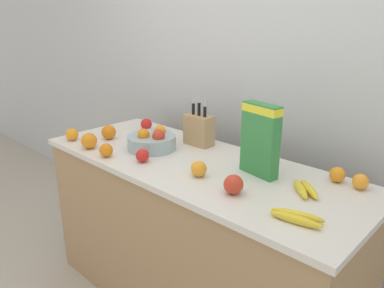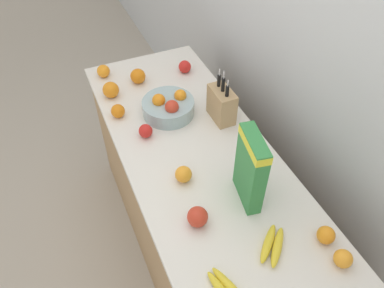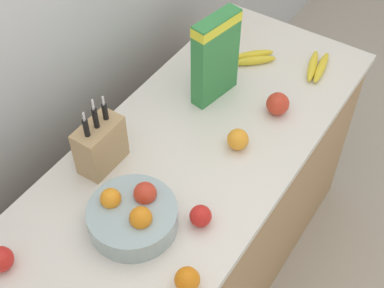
{
  "view_description": "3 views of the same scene",
  "coord_description": "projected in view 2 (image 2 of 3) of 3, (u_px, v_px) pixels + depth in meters",
  "views": [
    {
      "loc": [
        1.22,
        -1.3,
        1.58
      ],
      "look_at": [
        -0.05,
        0.03,
        0.96
      ],
      "focal_mm": 35.0,
      "sensor_mm": 36.0,
      "label": 1
    },
    {
      "loc": [
        1.12,
        -0.51,
        2.16
      ],
      "look_at": [
        0.06,
        -0.05,
        1.0
      ],
      "focal_mm": 35.0,
      "sensor_mm": 36.0,
      "label": 2
    },
    {
      "loc": [
        -0.97,
        -0.67,
        2.24
      ],
      "look_at": [
        -0.03,
        -0.05,
        1.01
      ],
      "focal_mm": 50.0,
      "sensor_mm": 36.0,
      "label": 3
    }
  ],
  "objects": [
    {
      "name": "orange_near_bowl",
      "position": [
        183.0,
        174.0,
        1.62
      ],
      "size": [
        0.07,
        0.07,
        0.07
      ],
      "primitive_type": "sphere",
      "color": "orange",
      "rests_on": "counter"
    },
    {
      "name": "ground_plane",
      "position": [
        195.0,
        245.0,
        2.4
      ],
      "size": [
        14.0,
        14.0,
        0.0
      ],
      "primitive_type": "plane",
      "color": "#B2A899"
    },
    {
      "name": "orange_front_center",
      "position": [
        343.0,
        259.0,
        1.35
      ],
      "size": [
        0.07,
        0.07,
        0.07
      ],
      "primitive_type": "sphere",
      "color": "orange",
      "rests_on": "counter"
    },
    {
      "name": "wall_back",
      "position": [
        313.0,
        48.0,
        1.64
      ],
      "size": [
        9.0,
        0.06,
        2.6
      ],
      "color": "silver",
      "rests_on": "ground_plane"
    },
    {
      "name": "apple_middle",
      "position": [
        146.0,
        131.0,
        1.82
      ],
      "size": [
        0.07,
        0.07,
        0.07
      ],
      "primitive_type": "sphere",
      "color": "red",
      "rests_on": "counter"
    },
    {
      "name": "orange_mid_left",
      "position": [
        326.0,
        235.0,
        1.41
      ],
      "size": [
        0.07,
        0.07,
        0.07
      ],
      "primitive_type": "sphere",
      "color": "orange",
      "rests_on": "counter"
    },
    {
      "name": "orange_back_center",
      "position": [
        103.0,
        71.0,
        2.18
      ],
      "size": [
        0.07,
        0.07,
        0.07
      ],
      "primitive_type": "sphere",
      "color": "orange",
      "rests_on": "counter"
    },
    {
      "name": "orange_front_right",
      "position": [
        118.0,
        111.0,
        1.92
      ],
      "size": [
        0.07,
        0.07,
        0.07
      ],
      "primitive_type": "sphere",
      "color": "orange",
      "rests_on": "counter"
    },
    {
      "name": "cereal_box",
      "position": [
        251.0,
        167.0,
        1.46
      ],
      "size": [
        0.2,
        0.09,
        0.34
      ],
      "rotation": [
        0.0,
        0.0,
        -0.18
      ],
      "color": "#338442",
      "rests_on": "counter"
    },
    {
      "name": "banana_bunch_left",
      "position": [
        273.0,
        245.0,
        1.4
      ],
      "size": [
        0.18,
        0.17,
        0.03
      ],
      "rotation": [
        0.0,
        0.0,
        5.42
      ],
      "color": "yellow",
      "rests_on": "counter"
    },
    {
      "name": "apple_rear",
      "position": [
        185.0,
        67.0,
        2.21
      ],
      "size": [
        0.07,
        0.07,
        0.07
      ],
      "primitive_type": "sphere",
      "color": "red",
      "rests_on": "counter"
    },
    {
      "name": "apple_by_knife_block",
      "position": [
        198.0,
        217.0,
        1.46
      ],
      "size": [
        0.08,
        0.08,
        0.08
      ],
      "primitive_type": "sphere",
      "color": "red",
      "rests_on": "counter"
    },
    {
      "name": "orange_by_cereal",
      "position": [
        138.0,
        76.0,
        2.13
      ],
      "size": [
        0.09,
        0.09,
        0.09
      ],
      "primitive_type": "sphere",
      "color": "orange",
      "rests_on": "counter"
    },
    {
      "name": "counter",
      "position": [
        195.0,
        205.0,
        2.09
      ],
      "size": [
        1.78,
        0.69,
        0.88
      ],
      "color": "tan",
      "rests_on": "ground_plane"
    },
    {
      "name": "knife_block",
      "position": [
        222.0,
        104.0,
        1.88
      ],
      "size": [
        0.17,
        0.09,
        0.29
      ],
      "color": "tan",
      "rests_on": "counter"
    },
    {
      "name": "orange_front_left",
      "position": [
        111.0,
        90.0,
        2.04
      ],
      "size": [
        0.09,
        0.09,
        0.09
      ],
      "primitive_type": "sphere",
      "color": "orange",
      "rests_on": "counter"
    },
    {
      "name": "fruit_bowl",
      "position": [
        169.0,
        107.0,
        1.93
      ],
      "size": [
        0.27,
        0.27,
        0.13
      ],
      "color": "#99B2B7",
      "rests_on": "counter"
    }
  ]
}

